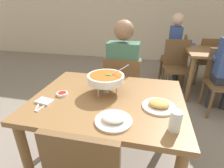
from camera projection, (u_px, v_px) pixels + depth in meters
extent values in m
plane|color=gray|center=(109.00, 166.00, 1.73)|extent=(16.00, 16.00, 0.00)
cube|color=beige|center=(143.00, 2.00, 4.46)|extent=(10.00, 0.10, 3.00)
cube|color=brown|center=(108.00, 99.00, 1.42)|extent=(1.19, 0.92, 0.04)
cylinder|color=brown|center=(28.00, 162.00, 1.33)|extent=(0.07, 0.07, 0.74)
cylinder|color=brown|center=(72.00, 107.00, 2.04)|extent=(0.07, 0.07, 0.74)
cylinder|color=brown|center=(167.00, 119.00, 1.83)|extent=(0.07, 0.07, 0.74)
cube|color=brown|center=(123.00, 90.00, 2.30)|extent=(0.44, 0.44, 0.03)
cube|color=brown|center=(121.00, 79.00, 2.02)|extent=(0.42, 0.04, 0.45)
cylinder|color=brown|center=(138.00, 99.00, 2.52)|extent=(0.04, 0.04, 0.42)
cylinder|color=brown|center=(112.00, 96.00, 2.60)|extent=(0.04, 0.04, 0.42)
cylinder|color=brown|center=(136.00, 114.00, 2.19)|extent=(0.04, 0.04, 0.42)
cylinder|color=brown|center=(106.00, 110.00, 2.26)|extent=(0.04, 0.04, 0.42)
cylinder|color=#2D2D38|center=(131.00, 103.00, 2.38)|extent=(0.10, 0.10, 0.45)
cylinder|color=#2D2D38|center=(116.00, 102.00, 2.42)|extent=(0.10, 0.10, 0.45)
cube|color=#2D2D38|center=(123.00, 85.00, 2.25)|extent=(0.32, 0.32, 0.12)
cube|color=#3D6B56|center=(123.00, 64.00, 2.05)|extent=(0.36, 0.20, 0.50)
sphere|color=#846047|center=(124.00, 30.00, 1.89)|extent=(0.22, 0.22, 0.22)
cylinder|color=#3D6B56|center=(138.00, 64.00, 2.21)|extent=(0.08, 0.28, 0.08)
cylinder|color=#3D6B56|center=(113.00, 62.00, 2.28)|extent=(0.08, 0.28, 0.08)
cylinder|color=silver|center=(117.00, 88.00, 1.44)|extent=(0.01, 0.01, 0.10)
cylinder|color=silver|center=(103.00, 83.00, 1.54)|extent=(0.01, 0.01, 0.10)
cylinder|color=silver|center=(98.00, 91.00, 1.40)|extent=(0.01, 0.01, 0.10)
torus|color=silver|center=(106.00, 82.00, 1.44)|extent=(0.21, 0.21, 0.01)
cylinder|color=#B2B2B7|center=(106.00, 91.00, 1.47)|extent=(0.05, 0.05, 0.04)
cone|color=orange|center=(106.00, 87.00, 1.46)|extent=(0.02, 0.02, 0.04)
cylinder|color=white|center=(106.00, 78.00, 1.43)|extent=(0.30, 0.30, 0.06)
cylinder|color=#B75119|center=(106.00, 76.00, 1.42)|extent=(0.26, 0.26, 0.01)
ellipsoid|color=#388433|center=(108.00, 75.00, 1.41)|extent=(0.05, 0.03, 0.01)
cylinder|color=silver|center=(117.00, 72.00, 1.40)|extent=(0.18, 0.01, 0.13)
cylinder|color=white|center=(113.00, 121.00, 1.11)|extent=(0.24, 0.24, 0.01)
ellipsoid|color=white|center=(113.00, 117.00, 1.10)|extent=(0.15, 0.13, 0.04)
cylinder|color=white|center=(159.00, 106.00, 1.27)|extent=(0.24, 0.24, 0.01)
ellipsoid|color=tan|center=(159.00, 103.00, 1.26)|extent=(0.15, 0.13, 0.04)
cylinder|color=white|center=(62.00, 94.00, 1.44)|extent=(0.09, 0.09, 0.02)
cylinder|color=maroon|center=(62.00, 93.00, 1.44)|extent=(0.07, 0.07, 0.01)
cube|color=white|center=(44.00, 101.00, 1.33)|extent=(0.13, 0.10, 0.02)
cube|color=silver|center=(38.00, 105.00, 1.30)|extent=(0.07, 0.16, 0.01)
cube|color=silver|center=(44.00, 106.00, 1.29)|extent=(0.03, 0.17, 0.01)
cylinder|color=silver|center=(175.00, 121.00, 1.02)|extent=(0.07, 0.07, 0.13)
cylinder|color=#4C331E|center=(175.00, 124.00, 1.03)|extent=(0.06, 0.06, 0.08)
cube|color=brown|center=(220.00, 52.00, 2.78)|extent=(1.00, 0.80, 0.04)
cylinder|color=brown|center=(190.00, 81.00, 2.72)|extent=(0.07, 0.07, 0.74)
cylinder|color=brown|center=(183.00, 67.00, 3.33)|extent=(0.07, 0.07, 0.74)
cube|color=brown|center=(172.00, 59.00, 3.55)|extent=(0.50, 0.50, 0.03)
cube|color=brown|center=(184.00, 48.00, 3.39)|extent=(0.10, 0.42, 0.45)
cylinder|color=brown|center=(162.00, 66.00, 3.87)|extent=(0.04, 0.04, 0.42)
cylinder|color=brown|center=(160.00, 71.00, 3.55)|extent=(0.04, 0.04, 0.42)
cylinder|color=brown|center=(180.00, 68.00, 3.75)|extent=(0.04, 0.04, 0.42)
cylinder|color=brown|center=(180.00, 74.00, 3.43)|extent=(0.04, 0.04, 0.42)
cube|color=brown|center=(224.00, 85.00, 2.42)|extent=(0.46, 0.46, 0.03)
cube|color=brown|center=(223.00, 64.00, 2.50)|extent=(0.42, 0.06, 0.45)
cylinder|color=brown|center=(210.00, 105.00, 2.38)|extent=(0.04, 0.04, 0.42)
cylinder|color=brown|center=(202.00, 92.00, 2.72)|extent=(0.04, 0.04, 0.42)
cube|color=brown|center=(177.00, 69.00, 3.01)|extent=(0.50, 0.50, 0.03)
cube|color=brown|center=(177.00, 52.00, 3.09)|extent=(0.42, 0.10, 0.45)
cylinder|color=brown|center=(167.00, 85.00, 2.94)|extent=(0.04, 0.04, 0.42)
cylinder|color=brown|center=(190.00, 86.00, 2.92)|extent=(0.04, 0.04, 0.42)
cylinder|color=brown|center=(163.00, 77.00, 3.29)|extent=(0.04, 0.04, 0.42)
cylinder|color=brown|center=(183.00, 77.00, 3.26)|extent=(0.04, 0.04, 0.42)
cube|color=brown|center=(205.00, 61.00, 3.43)|extent=(0.48, 0.48, 0.03)
cube|color=brown|center=(212.00, 51.00, 3.15)|extent=(0.42, 0.08, 0.45)
cylinder|color=brown|center=(209.00, 69.00, 3.68)|extent=(0.04, 0.04, 0.42)
cylinder|color=brown|center=(190.00, 68.00, 3.72)|extent=(0.04, 0.04, 0.42)
cylinder|color=brown|center=(217.00, 76.00, 3.33)|extent=(0.04, 0.04, 0.42)
cylinder|color=brown|center=(196.00, 75.00, 3.38)|extent=(0.04, 0.04, 0.42)
cylinder|color=#2D2D38|center=(177.00, 71.00, 3.50)|extent=(0.10, 0.10, 0.45)
cylinder|color=#2D2D38|center=(176.00, 68.00, 3.68)|extent=(0.10, 0.10, 0.45)
cube|color=#2D2D38|center=(177.00, 56.00, 3.48)|extent=(0.32, 0.32, 0.12)
cube|color=#334C8C|center=(175.00, 40.00, 3.36)|extent=(0.20, 0.36, 0.50)
sphere|color=beige|center=(178.00, 19.00, 3.21)|extent=(0.22, 0.22, 0.22)
cylinder|color=#334C8C|center=(187.00, 45.00, 3.20)|extent=(0.28, 0.08, 0.08)
cylinder|color=#334C8C|center=(184.00, 42.00, 3.49)|extent=(0.28, 0.08, 0.08)
cylinder|color=#2D2D38|center=(211.00, 94.00, 2.63)|extent=(0.10, 0.10, 0.45)
cylinder|color=#334C8C|center=(214.00, 57.00, 2.48)|extent=(0.08, 0.28, 0.08)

